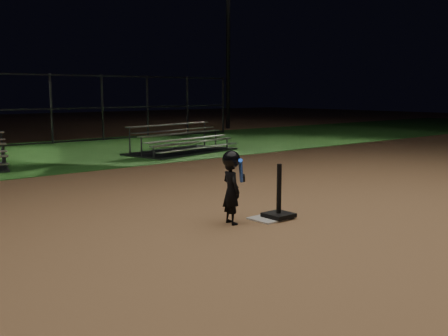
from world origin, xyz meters
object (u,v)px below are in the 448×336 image
bleacher_right (182,147)px  light_pole_right (229,29)px  batting_tee (279,207)px  home_plate (268,219)px  child_batter (231,185)px

bleacher_right → light_pole_right: 11.78m
batting_tee → bleacher_right: size_ratio=0.21×
home_plate → batting_tee: 0.23m
home_plate → batting_tee: size_ratio=0.57×
child_batter → light_pole_right: light_pole_right is taller
child_batter → home_plate: bearing=-96.5°
bleacher_right → child_batter: bearing=-133.3°
home_plate → light_pole_right: bearing=51.2°
batting_tee → child_batter: child_batter is taller
batting_tee → light_pole_right: (11.84, 15.01, 4.78)m
light_pole_right → bleacher_right: bearing=-138.1°
home_plate → bleacher_right: 8.72m
bleacher_right → light_pole_right: (8.02, 7.19, 4.77)m
home_plate → child_batter: child_batter is taller
child_batter → bleacher_right: 8.86m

